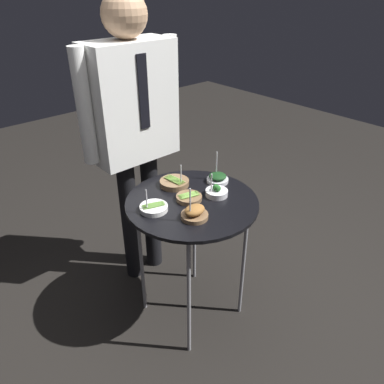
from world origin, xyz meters
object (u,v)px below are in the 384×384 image
(bowl_broccoli_mid_right, at_px, (217,192))
(bowl_asparagus_far_rim, at_px, (154,208))
(bowl_roast_back_left, at_px, (194,213))
(bowl_spinach_front_right, at_px, (218,178))
(serving_cart, at_px, (192,210))
(bowl_asparagus_mid_left, at_px, (189,197))
(bowl_asparagus_near_rim, at_px, (174,183))
(waiter_figure, at_px, (133,117))

(bowl_broccoli_mid_right, bearing_deg, bowl_asparagus_far_rim, 162.42)
(bowl_roast_back_left, relative_size, bowl_spinach_front_right, 1.06)
(serving_cart, height_order, bowl_asparagus_mid_left, bowl_asparagus_mid_left)
(bowl_asparagus_near_rim, xyz_separation_m, waiter_figure, (-0.02, 0.32, 0.29))
(bowl_roast_back_left, relative_size, bowl_asparagus_near_rim, 1.11)
(bowl_roast_back_left, relative_size, waiter_figure, 0.10)
(bowl_broccoli_mid_right, height_order, bowl_roast_back_left, bowl_roast_back_left)
(bowl_broccoli_mid_right, bearing_deg, bowl_roast_back_left, -161.13)
(bowl_broccoli_mid_right, relative_size, bowl_asparagus_mid_left, 1.00)
(bowl_asparagus_mid_left, xyz_separation_m, waiter_figure, (0.02, 0.49, 0.30))
(bowl_asparagus_far_rim, xyz_separation_m, waiter_figure, (0.21, 0.45, 0.30))
(bowl_roast_back_left, bearing_deg, waiter_figure, 80.34)
(bowl_asparagus_mid_left, height_order, bowl_asparagus_near_rim, bowl_asparagus_near_rim)
(serving_cart, distance_m, bowl_asparagus_mid_left, 0.07)
(bowl_asparagus_far_rim, bearing_deg, bowl_asparagus_mid_left, -11.67)
(waiter_figure, bearing_deg, serving_cart, -91.34)
(serving_cart, bearing_deg, waiter_figure, 88.66)
(bowl_asparagus_mid_left, xyz_separation_m, bowl_asparagus_near_rim, (0.04, 0.16, 0.00))
(serving_cart, xyz_separation_m, bowl_spinach_front_right, (0.24, 0.05, 0.08))
(bowl_roast_back_left, bearing_deg, bowl_asparagus_near_rim, 66.82)
(bowl_roast_back_left, height_order, bowl_spinach_front_right, bowl_roast_back_left)
(serving_cart, relative_size, bowl_asparagus_far_rim, 5.66)
(bowl_broccoli_mid_right, relative_size, bowl_spinach_front_right, 0.79)
(serving_cart, bearing_deg, bowl_asparagus_near_rim, 78.96)
(waiter_figure, bearing_deg, bowl_asparagus_near_rim, -85.80)
(bowl_asparagus_mid_left, xyz_separation_m, bowl_spinach_front_right, (0.24, 0.04, 0.01))
(bowl_broccoli_mid_right, relative_size, waiter_figure, 0.08)
(bowl_asparagus_far_rim, height_order, bowl_spinach_front_right, bowl_spinach_front_right)
(bowl_asparagus_far_rim, height_order, bowl_roast_back_left, bowl_roast_back_left)
(waiter_figure, bearing_deg, bowl_spinach_front_right, -63.43)
(bowl_roast_back_left, xyz_separation_m, bowl_asparagus_near_rim, (0.13, 0.30, -0.01))
(serving_cart, distance_m, bowl_roast_back_left, 0.18)
(bowl_roast_back_left, distance_m, waiter_figure, 0.70)
(bowl_asparagus_mid_left, relative_size, bowl_spinach_front_right, 0.79)
(bowl_broccoli_mid_right, bearing_deg, waiter_figure, 101.96)
(bowl_asparagus_near_rim, bearing_deg, bowl_spinach_front_right, -32.37)
(bowl_roast_back_left, bearing_deg, bowl_asparagus_mid_left, 57.34)
(bowl_asparagus_mid_left, bearing_deg, serving_cart, -72.47)
(bowl_asparagus_near_rim, relative_size, bowl_spinach_front_right, 0.96)
(bowl_asparagus_far_rim, bearing_deg, bowl_asparagus_near_rim, 28.12)
(bowl_asparagus_mid_left, height_order, bowl_roast_back_left, bowl_roast_back_left)
(bowl_broccoli_mid_right, height_order, waiter_figure, waiter_figure)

